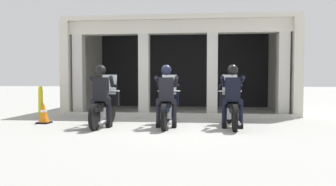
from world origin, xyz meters
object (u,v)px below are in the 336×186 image
police_officer_center (166,90)px  police_officer_right (233,91)px  motorcycle_right (231,107)px  motorcycle_left (105,107)px  traffic_cone_flank (44,113)px  bollard_kerbside (41,102)px  motorcycle_center (168,107)px  police_officer_left (101,90)px

police_officer_center → police_officer_right: same height
police_officer_center → motorcycle_right: (1.65, 0.33, -0.44)m
motorcycle_left → police_officer_center: size_ratio=1.29×
traffic_cone_flank → bollard_kerbside: size_ratio=0.59×
motorcycle_center → bollard_kerbside: size_ratio=2.03×
motorcycle_right → police_officer_right: (-0.00, -0.28, 0.44)m
police_officer_center → traffic_cone_flank: size_ratio=2.69×
motorcycle_center → bollard_kerbside: (-4.26, 1.46, -0.00)m
traffic_cone_flank → bollard_kerbside: (-0.80, 1.35, 0.21)m
motorcycle_center → police_officer_center: 0.52m
motorcycle_center → police_officer_center: (-0.00, -0.28, 0.44)m
motorcycle_left → motorcycle_center: (1.65, 0.13, 0.00)m
police_officer_center → bollard_kerbside: police_officer_center is taller
motorcycle_center → motorcycle_right: bearing=8.0°
motorcycle_left → police_officer_center: bearing=0.4°
police_officer_left → police_officer_right: (3.30, 0.18, 0.00)m
police_officer_center → bollard_kerbside: size_ratio=1.58×
traffic_cone_flank → police_officer_left: bearing=-16.2°
motorcycle_center → police_officer_right: bearing=-1.8°
traffic_cone_flank → police_officer_right: bearing=-3.9°
police_officer_center → motorcycle_right: 1.74m
motorcycle_left → bollard_kerbside: size_ratio=2.03×
motorcycle_center → police_officer_left: bearing=-159.4°
motorcycle_left → bollard_kerbside: 3.05m
police_officer_center → traffic_cone_flank: (-3.45, 0.39, -0.65)m
motorcycle_center → motorcycle_left: bearing=-168.9°
police_officer_left → police_officer_right: same height
motorcycle_right → police_officer_right: bearing=-80.2°
motorcycle_left → police_officer_left: police_officer_left is taller
motorcycle_left → bollard_kerbside: bearing=154.2°
police_officer_center → motorcycle_center: bearing=96.2°
motorcycle_left → motorcycle_right: 3.31m
motorcycle_center → motorcycle_right: 1.65m
motorcycle_left → police_officer_right: (3.30, -0.11, 0.44)m
motorcycle_left → police_officer_center: police_officer_center is taller
motorcycle_right → traffic_cone_flank: motorcycle_right is taller
motorcycle_center → police_officer_center: bearing=-83.8°
motorcycle_center → bollard_kerbside: motorcycle_center is taller
bollard_kerbside → police_officer_left: bearing=-35.8°
motorcycle_left → police_officer_right: 3.33m
motorcycle_left → police_officer_center: 1.71m
police_officer_center → traffic_cone_flank: 3.54m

